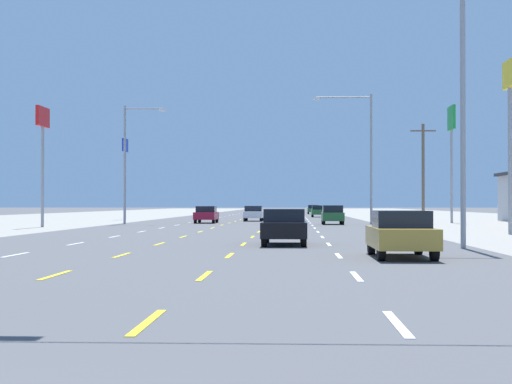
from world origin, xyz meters
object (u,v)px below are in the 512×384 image
Objects in this scene: sedan_inner_left_midfar at (206,214)px; pole_sign_left_row_2 at (125,158)px; pole_sign_left_row_1 at (43,134)px; streetlight_left_row_1 at (129,156)px; streetlight_right_row_0 at (453,84)px; pole_sign_right_row_2 at (451,132)px; pole_sign_right_row_1 at (510,102)px; sedan_far_right_farthest at (313,209)px; sedan_inner_right_near at (284,226)px; streetlight_right_row_1 at (365,148)px; hatchback_far_right_mid at (333,215)px; sedan_far_right_farther at (319,211)px; sedan_far_right_nearest at (401,233)px; sedan_center_turn_far at (254,213)px.

pole_sign_left_row_2 reaches higher than sedan_inner_left_midfar.
pole_sign_left_row_1 is 0.88× the size of streetlight_left_row_1.
pole_sign_left_row_2 is 60.57m from streetlight_right_row_0.
pole_sign_right_row_2 is (21.33, 1.65, 7.22)m from sedan_inner_left_midfar.
pole_sign_right_row_1 is at bearing -54.38° from pole_sign_left_row_2.
pole_sign_right_row_2 is 1.04× the size of streetlight_left_row_1.
sedan_far_right_farthest is at bearing 80.38° from sedan_inner_left_midfar.
pole_sign_right_row_1 is 33.85m from streetlight_left_row_1.
streetlight_right_row_1 is at bearing 79.69° from sedan_inner_right_near.
sedan_inner_right_near is 0.53× the size of pole_sign_left_row_2.
streetlight_right_row_1 reaches higher than pole_sign_right_row_1.
pole_sign_left_row_2 is 19.52m from streetlight_left_row_1.
streetlight_left_row_1 reaches higher than hatchback_far_right_mid.
pole_sign_right_row_2 is (10.66, -31.16, 7.22)m from sedan_far_right_farther.
streetlight_left_row_1 is at bearing -77.57° from pole_sign_left_row_2.
pole_sign_left_row_1 reaches higher than sedan_inner_left_midfar.
streetlight_right_row_0 reaches higher than pole_sign_left_row_2.
sedan_far_right_farther is 0.47× the size of pole_sign_right_row_1.
sedan_inner_left_midfar is 0.46× the size of streetlight_left_row_1.
sedan_far_right_farthest is at bearing 95.55° from pole_sign_right_row_1.
pole_sign_left_row_2 reaches higher than sedan_far_right_nearest.
sedan_inner_left_midfar is 0.53× the size of pole_sign_left_row_2.
pole_sign_left_row_2 is at bearing 123.45° from sedan_inner_left_midfar.
sedan_center_turn_far is (-3.48, 46.03, 0.00)m from sedan_inner_right_near.
streetlight_left_row_1 is at bearing 177.47° from hatchback_far_right_mid.
streetlight_right_row_1 is (2.52, 42.05, 5.43)m from sedan_far_right_nearest.
sedan_far_right_farthest is 103.35m from streetlight_right_row_0.
pole_sign_right_row_1 is at bearing -84.45° from sedan_far_right_farthest.
sedan_far_right_farther is (-0.19, 78.31, 0.00)m from sedan_far_right_nearest.
sedan_inner_left_midfar and sedan_center_turn_far have the same top height.
pole_sign_left_row_1 is 25.61m from streetlight_right_row_1.
hatchback_far_right_mid is at bearing -21.41° from sedan_inner_left_midfar.
pole_sign_right_row_2 is at bearing 77.48° from sedan_far_right_nearest.
streetlight_left_row_1 is (4.29, 9.51, -1.10)m from pole_sign_left_row_1.
sedan_inner_left_midfar is at bearing 158.59° from hatchback_far_right_mid.
pole_sign_left_row_1 is (-14.08, -21.32, 5.93)m from sedan_center_turn_far.
streetlight_left_row_1 is at bearing 111.18° from sedan_inner_right_near.
sedan_inner_left_midfar is 19.54m from pole_sign_left_row_2.
sedan_inner_right_near and sedan_far_right_farthest have the same top height.
streetlight_right_row_1 reaches higher than sedan_center_turn_far.
sedan_inner_left_midfar is 42.66m from streetlight_right_row_0.
streetlight_right_row_0 is at bearing -88.42° from sedan_far_right_farthest.
sedan_inner_right_near is at bearing -79.24° from sedan_inner_left_midfar.
pole_sign_left_row_2 is (-13.98, 7.23, 5.72)m from sedan_center_turn_far.
pole_sign_left_row_1 is at bearing -114.71° from sedan_far_right_farther.
sedan_far_right_nearest is at bearing -64.66° from sedan_inner_right_near.
sedan_inner_left_midfar is at bearing -99.62° from sedan_far_right_farthest.
sedan_far_right_nearest is 45.60m from streetlight_left_row_1.
sedan_far_right_farther and sedan_far_right_farthest have the same top height.
sedan_far_right_nearest is at bearing -56.84° from pole_sign_left_row_1.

